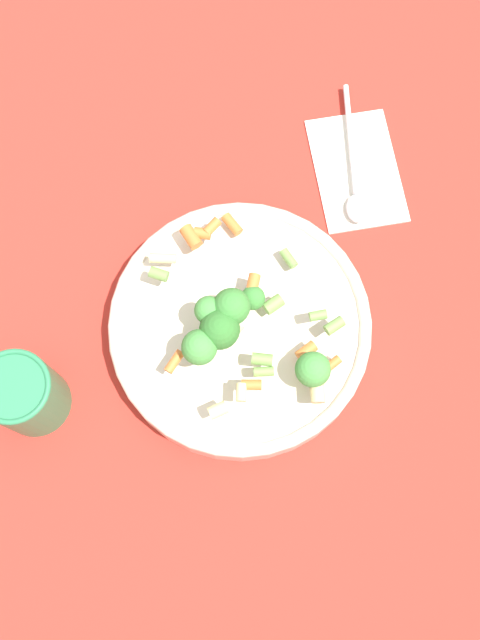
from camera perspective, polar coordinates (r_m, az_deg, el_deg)
name	(u,v)px	position (r m, az deg, el deg)	size (l,w,h in m)	color
ground_plane	(240,333)	(0.85, 0.00, -1.02)	(3.00, 3.00, 0.00)	#B72D23
bowl	(240,328)	(0.83, 0.00, -0.59)	(0.29, 0.29, 0.05)	beige
pasta_salad	(238,328)	(0.76, -0.13, -0.65)	(0.22, 0.23, 0.07)	#8CB766
cup	(25,394)	(0.81, -16.09, -5.46)	(0.08, 0.08, 0.10)	#2D7F51
napkin	(357,170)	(0.93, 8.87, 11.24)	(0.18, 0.16, 0.01)	white
spoon	(354,178)	(0.92, 8.70, 10.65)	(0.17, 0.09, 0.01)	silver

